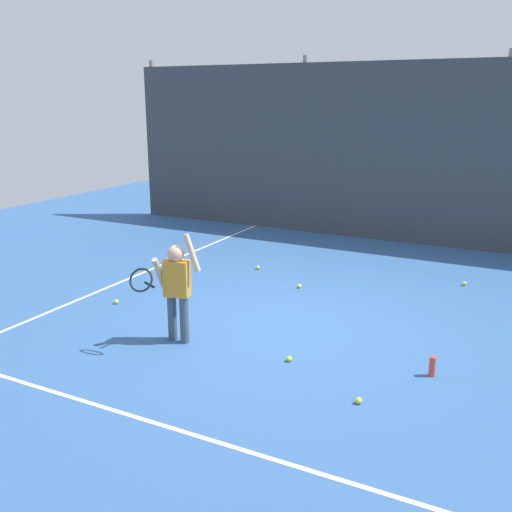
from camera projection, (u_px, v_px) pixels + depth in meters
The scene contains 16 objects.
ground_plane at pixel (286, 323), 7.63m from camera, with size 20.00×20.00×0.00m, color #335B93.
court_line_baseline at pixel (161, 425), 5.27m from camera, with size 9.00×0.05×0.00m, color white.
court_line_sideline at pixel (145, 272), 9.85m from camera, with size 0.05×9.00×0.00m, color white.
back_fence_windscreen at pixel (393, 154), 11.58m from camera, with size 12.18×0.08×3.56m, color #383D42.
fence_post_0 at pixel (155, 140), 14.23m from camera, with size 0.09×0.09×3.71m, color slate.
fence_post_1 at pixel (303, 146), 12.48m from camera, with size 0.09×0.09×3.71m, color slate.
fence_post_2 at pixel (500, 154), 10.73m from camera, with size 0.09×0.09×3.71m, color slate.
tennis_player at pixel (176, 285), 6.88m from camera, with size 0.62×0.68×1.35m.
water_bottle at pixel (432, 366), 6.16m from camera, with size 0.07×0.07×0.22m, color #D83F33.
tennis_ball_0 at pixel (175, 292), 8.74m from camera, with size 0.07×0.07×0.07m, color #CCE033.
tennis_ball_1 at pixel (116, 302), 8.33m from camera, with size 0.07×0.07×0.07m, color #CCE033.
tennis_ball_2 at pixel (359, 401), 5.62m from camera, with size 0.07×0.07×0.07m, color #CCE033.
tennis_ball_3 at pixel (299, 286), 9.02m from camera, with size 0.07×0.07×0.07m, color #CCE033.
tennis_ball_4 at pixel (258, 267), 10.00m from camera, with size 0.07×0.07×0.07m, color #CCE033.
tennis_ball_7 at pixel (289, 359), 6.52m from camera, with size 0.07×0.07×0.07m, color #CCE033.
tennis_ball_8 at pixel (464, 283), 9.14m from camera, with size 0.07×0.07×0.07m, color #CCE033.
Camera 1 is at (2.91, -6.51, 2.89)m, focal length 40.61 mm.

